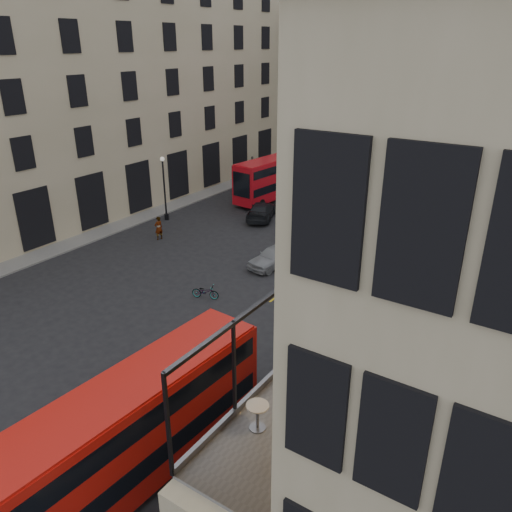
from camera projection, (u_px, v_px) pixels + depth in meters
The scene contains 31 objects.
ground at pixel (172, 422), 19.81m from camera, with size 140.00×140.00×0.00m, color black.
host_building_main at pixel (467, 325), 11.67m from camera, with size 7.26×11.40×15.10m.
host_frontage at pixel (322, 446), 15.62m from camera, with size 3.00×11.00×4.50m, color beige.
cafe_floor at pixel (326, 386), 14.70m from camera, with size 3.00×10.00×0.10m, color slate.
building_left at pixel (90, 72), 44.27m from camera, with size 14.60×50.60×22.00m.
gateway at pixel (427, 85), 55.32m from camera, with size 35.00×10.60×18.00m.
pavement_far at pixel (377, 185), 51.89m from camera, with size 40.00×12.00×0.12m, color slate.
pavement_left at pixel (69, 228), 40.13m from camera, with size 8.00×48.00×0.12m, color slate.
traffic_light_near at pixel (299, 259), 28.53m from camera, with size 0.16×0.20×3.80m.
traffic_light_far at pixel (252, 171), 47.87m from camera, with size 0.16×0.20×3.80m.
street_lamp_a at pixel (165, 192), 41.25m from camera, with size 0.36×0.36×5.33m.
street_lamp_b at pixel (365, 171), 47.91m from camera, with size 0.36×0.36×5.33m.
bus_near at pixel (138, 424), 16.50m from camera, with size 2.90×10.20×4.03m.
bus_far at pixel (276, 175), 47.08m from camera, with size 3.19×10.11×3.97m.
car_a at pixel (274, 256), 33.26m from camera, with size 1.64×4.07×1.39m, color gray.
car_b at pixel (322, 222), 39.72m from camera, with size 1.39×3.98×1.31m, color #B7160B.
car_c at pixel (262, 211), 42.15m from camera, with size 1.97×4.85×1.41m, color black.
bicycle at pixel (205, 292), 29.13m from camera, with size 0.57×1.63×0.86m, color gray.
cyclist at pixel (283, 228), 37.94m from camera, with size 0.60×0.39×1.65m, color #F8F51A.
pedestrian_a at pixel (287, 186), 48.53m from camera, with size 0.85×0.66×1.75m, color gray.
pedestrian_b at pixel (323, 192), 46.58m from camera, with size 1.19×0.69×1.85m, color gray.
pedestrian_c at pixel (371, 192), 46.90m from camera, with size 1.01×0.42×1.72m, color gray.
pedestrian_d at pixel (505, 195), 45.44m from camera, with size 0.97×0.63×1.98m, color gray.
pedestrian_e at pixel (159, 228), 37.64m from camera, with size 0.66×0.43×1.81m, color gray.
cafe_table_near at pixel (257, 413), 12.84m from camera, with size 0.60×0.60×0.75m.
cafe_table_mid at pixel (293, 366), 14.71m from camera, with size 0.58×0.58×0.72m.
cafe_table_far at pixel (335, 323), 17.03m from camera, with size 0.55×0.55×0.69m.
cafe_chair_a at pixel (304, 453), 11.91m from camera, with size 0.45×0.45×0.84m.
cafe_chair_b at pixel (344, 400), 13.63m from camera, with size 0.49×0.49×0.94m.
cafe_chair_c at pixel (355, 385), 14.21m from camera, with size 0.54×0.54×0.92m.
cafe_chair_d at pixel (402, 323), 17.31m from camera, with size 0.49×0.49×0.93m.
Camera 1 is at (11.40, -11.12, 13.91)m, focal length 35.00 mm.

